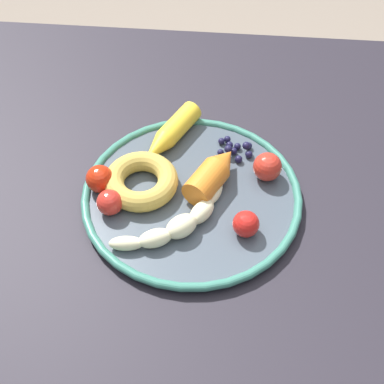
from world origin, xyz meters
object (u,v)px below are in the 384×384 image
Objects in this scene: carrot_yellow at (170,134)px; tomato_extra at (246,224)px; tomato_mid at (267,167)px; tomato_near at (110,202)px; banana at (178,223)px; carrot_orange at (213,173)px; dining_table at (176,237)px; plate at (192,193)px; tomato_far at (100,178)px; donut at (141,181)px; blueberry_pile at (235,149)px.

carrot_yellow is 0.20m from tomato_extra.
tomato_near is at bearing -158.78° from tomato_mid.
banana is 0.10m from carrot_orange.
dining_table is 31.01× the size of tomato_extra.
carrot_orange is (0.03, 0.02, 0.02)m from plate.
tomato_mid is 1.16× the size of tomato_extra.
tomato_far is at bearing 163.55° from tomato_extra.
tomato_near and tomato_extra have the same top height.
tomato_mid is at bearing 10.08° from tomato_far.
banana is 0.10m from tomato_near.
banana is 0.09m from donut.
tomato_far is (-0.19, -0.09, 0.01)m from blueberry_pile.
plate is 8.66× the size of tomato_near.
plate is at bearing 21.89° from tomato_near.
blueberry_pile is at bearing 47.15° from dining_table.
carrot_orange is 0.83× the size of carrot_yellow.
donut is (-0.05, 0.01, 0.12)m from dining_table.
tomato_extra is (0.02, -0.15, 0.01)m from blueberry_pile.
tomato_mid is at bearing 14.10° from carrot_orange.
blueberry_pile is at bearing 24.98° from tomato_far.
tomato_extra reaches higher than donut.
dining_table is at bearing -1.07° from tomato_far.
tomato_extra is at bearing -30.14° from dining_table.
carrot_orange reaches higher than tomato_far.
tomato_extra is (0.21, -0.06, -0.00)m from tomato_far.
banana and donut have the same top height.
tomato_mid is 0.11m from tomato_extra.
dining_table is 0.16m from tomato_near.
plate is at bearing -1.19° from donut.
carrot_yellow is at bearing 113.78° from plate.
carrot_orange is 0.10m from donut.
banana is 0.16m from tomato_mid.
plate is 0.07m from banana.
tomato_far is 0.21m from tomato_extra.
banana reaches higher than plate.
tomato_far is (-0.02, 0.04, 0.00)m from tomato_near.
dining_table is 0.17m from tomato_far.
tomato_far is at bearing 117.22° from tomato_near.
carrot_yellow is 0.16m from tomato_near.
carrot_orange reaches higher than banana.
tomato_extra is (0.10, -0.06, 0.13)m from dining_table.
blueberry_pile reaches higher than dining_table.
carrot_yellow is (-0.02, 0.10, 0.12)m from dining_table.
banana is (0.01, -0.06, 0.12)m from dining_table.
tomato_near is at bearing -142.34° from blueberry_pile.
blueberry_pile is 1.48× the size of tomato_extra.
donut is 0.06m from tomato_far.
plate is 0.10m from tomato_extra.
blueberry_pile is at bearing 65.41° from carrot_orange.
blueberry_pile is 1.48× the size of tomato_near.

